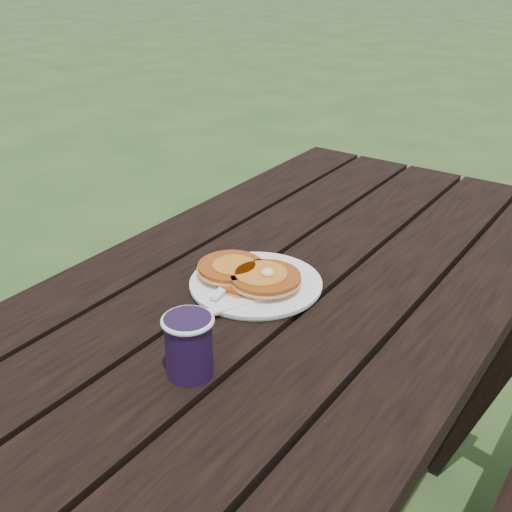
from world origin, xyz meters
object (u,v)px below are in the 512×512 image
Objects in this scene: picnic_table at (242,483)px; plate at (256,284)px; pancake_stack at (249,275)px; coffee_cup at (189,342)px.

plate reaches higher than picnic_table.
plate is at bearing 110.31° from picnic_table.
coffee_cup is at bearing -73.18° from pancake_stack.
plate is at bearing 104.25° from coffee_cup.
picnic_table is 0.40m from plate.
coffee_cup is at bearing -75.75° from plate.
coffee_cup reaches higher than picnic_table.
pancake_stack reaches higher than picnic_table.
coffee_cup reaches higher than pancake_stack.
pancake_stack is (-0.01, -0.01, 0.02)m from plate.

